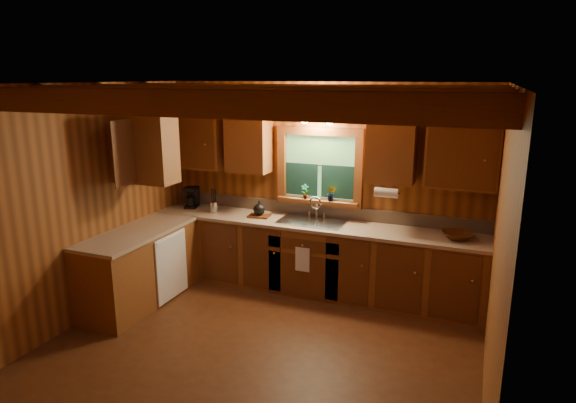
% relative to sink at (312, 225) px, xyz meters
% --- Properties ---
extents(room, '(4.20, 4.20, 4.20)m').
position_rel_sink_xyz_m(room, '(0.00, -1.60, 0.44)').
color(room, '#4E2813').
rests_on(room, ground).
extents(ceiling_beams, '(4.20, 2.54, 0.18)m').
position_rel_sink_xyz_m(ceiling_beams, '(0.00, -1.60, 1.63)').
color(ceiling_beams, brown).
rests_on(ceiling_beams, room).
extents(base_cabinets, '(4.20, 2.22, 0.86)m').
position_rel_sink_xyz_m(base_cabinets, '(-0.49, -0.32, -0.43)').
color(base_cabinets, brown).
rests_on(base_cabinets, ground).
extents(countertop, '(4.20, 2.24, 0.04)m').
position_rel_sink_xyz_m(countertop, '(-0.48, -0.31, 0.02)').
color(countertop, tan).
rests_on(countertop, base_cabinets).
extents(backsplash, '(4.20, 0.02, 0.16)m').
position_rel_sink_xyz_m(backsplash, '(0.00, 0.28, 0.12)').
color(backsplash, tan).
rests_on(backsplash, room).
extents(dishwasher_panel, '(0.02, 0.60, 0.80)m').
position_rel_sink_xyz_m(dishwasher_panel, '(-1.47, -0.92, -0.43)').
color(dishwasher_panel, white).
rests_on(dishwasher_panel, base_cabinets).
extents(upper_cabinets, '(4.19, 1.77, 0.78)m').
position_rel_sink_xyz_m(upper_cabinets, '(-0.56, -0.18, 0.98)').
color(upper_cabinets, brown).
rests_on(upper_cabinets, room).
extents(window, '(1.12, 0.08, 1.00)m').
position_rel_sink_xyz_m(window, '(0.00, 0.26, 0.67)').
color(window, brown).
rests_on(window, room).
extents(window_sill, '(1.06, 0.14, 0.04)m').
position_rel_sink_xyz_m(window_sill, '(0.00, 0.22, 0.26)').
color(window_sill, brown).
rests_on(window_sill, room).
extents(wall_sconce, '(0.45, 0.21, 0.17)m').
position_rel_sink_xyz_m(wall_sconce, '(0.00, 0.14, 1.31)').
color(wall_sconce, black).
rests_on(wall_sconce, room).
extents(paper_towel_roll, '(0.27, 0.11, 0.11)m').
position_rel_sink_xyz_m(paper_towel_roll, '(0.92, -0.07, 0.51)').
color(paper_towel_roll, white).
rests_on(paper_towel_roll, upper_cabinets).
extents(dish_towel, '(0.18, 0.01, 0.30)m').
position_rel_sink_xyz_m(dish_towel, '(0.00, -0.34, -0.34)').
color(dish_towel, white).
rests_on(dish_towel, base_cabinets).
extents(sink, '(0.82, 0.48, 0.43)m').
position_rel_sink_xyz_m(sink, '(0.00, 0.00, 0.00)').
color(sink, silver).
rests_on(sink, countertop).
extents(coffee_maker, '(0.16, 0.21, 0.29)m').
position_rel_sink_xyz_m(coffee_maker, '(-1.78, 0.07, 0.18)').
color(coffee_maker, black).
rests_on(coffee_maker, countertop).
extents(utensil_crock, '(0.11, 0.11, 0.32)m').
position_rel_sink_xyz_m(utensil_crock, '(-1.37, -0.05, 0.12)').
color(utensil_crock, silver).
rests_on(utensil_crock, countertop).
extents(cutting_board, '(0.29, 0.23, 0.02)m').
position_rel_sink_xyz_m(cutting_board, '(-0.71, -0.04, 0.06)').
color(cutting_board, '#532911').
rests_on(cutting_board, countertop).
extents(teakettle, '(0.15, 0.15, 0.19)m').
position_rel_sink_xyz_m(teakettle, '(-0.71, -0.04, 0.14)').
color(teakettle, black).
rests_on(teakettle, cutting_board).
extents(wicker_basket, '(0.43, 0.43, 0.08)m').
position_rel_sink_xyz_m(wicker_basket, '(1.72, -0.03, 0.08)').
color(wicker_basket, '#48230C').
rests_on(wicker_basket, countertop).
extents(potted_plant_left, '(0.11, 0.09, 0.19)m').
position_rel_sink_xyz_m(potted_plant_left, '(-0.17, 0.18, 0.38)').
color(potted_plant_left, '#532911').
rests_on(potted_plant_left, window_sill).
extents(potted_plant_right, '(0.12, 0.11, 0.20)m').
position_rel_sink_xyz_m(potted_plant_right, '(0.19, 0.19, 0.38)').
color(potted_plant_right, '#532911').
rests_on(potted_plant_right, window_sill).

